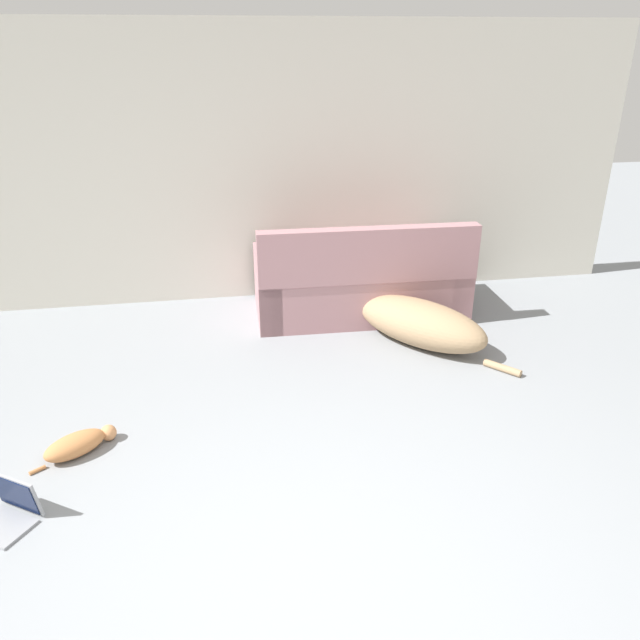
{
  "coord_description": "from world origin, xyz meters",
  "views": [
    {
      "loc": [
        -0.3,
        -2.08,
        2.38
      ],
      "look_at": [
        0.39,
        1.98,
        0.52
      ],
      "focal_mm": 35.0,
      "sensor_mm": 36.0,
      "label": 1
    }
  ],
  "objects": [
    {
      "name": "ground_plane",
      "position": [
        0.0,
        0.0,
        0.0
      ],
      "size": [
        20.0,
        20.0,
        0.0
      ],
      "primitive_type": "plane",
      "color": "gray"
    },
    {
      "name": "wall_back",
      "position": [
        0.0,
        3.86,
        1.28
      ],
      "size": [
        7.54,
        0.06,
        2.56
      ],
      "color": "beige",
      "rests_on": "ground_plane"
    },
    {
      "name": "couch",
      "position": [
        0.98,
        3.21,
        0.29
      ],
      "size": [
        1.94,
        0.96,
        0.93
      ],
      "rotation": [
        0.0,
        0.0,
        3.12
      ],
      "color": "#A3757A",
      "rests_on": "ground_plane"
    },
    {
      "name": "dog",
      "position": [
        1.32,
        2.51,
        0.19
      ],
      "size": [
        1.21,
        1.4,
        0.38
      ],
      "rotation": [
        0.0,
        0.0,
        2.27
      ],
      "color": "#A38460",
      "rests_on": "ground_plane"
    },
    {
      "name": "cat",
      "position": [
        -1.25,
        1.36,
        0.07
      ],
      "size": [
        0.5,
        0.39,
        0.14
      ],
      "rotation": [
        0.0,
        0.0,
        0.62
      ],
      "color": "#BC7A47",
      "rests_on": "ground_plane"
    },
    {
      "name": "laptop_open",
      "position": [
        -1.51,
        0.8,
        0.08
      ],
      "size": [
        0.41,
        0.4,
        0.25
      ],
      "rotation": [
        0.0,
        0.0,
        -0.59
      ],
      "color": "gray",
      "rests_on": "ground_plane"
    }
  ]
}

